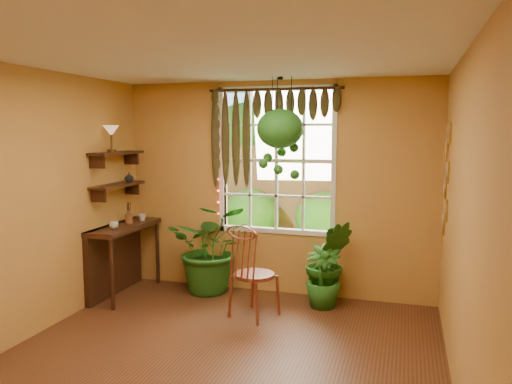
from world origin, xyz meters
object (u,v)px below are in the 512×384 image
counter_ledge (118,251)px  hanging_basket (280,136)px  potted_plant_left (212,247)px  potted_plant_mid (329,262)px  windsor_chair (252,286)px

counter_ledge → hanging_basket: size_ratio=0.99×
potted_plant_left → potted_plant_mid: 1.52m
windsor_chair → potted_plant_mid: size_ratio=1.20×
counter_ledge → windsor_chair: windsor_chair is taller
potted_plant_left → hanging_basket: bearing=-8.0°
hanging_basket → potted_plant_mid: bearing=14.4°
potted_plant_left → hanging_basket: size_ratio=0.96×
counter_ledge → potted_plant_left: potted_plant_left is taller
windsor_chair → potted_plant_left: bearing=160.6°
windsor_chair → potted_plant_left: (-0.77, 0.71, 0.23)m
counter_ledge → potted_plant_mid: size_ratio=1.19×
counter_ledge → hanging_basket: bearing=8.0°
windsor_chair → potted_plant_mid: (0.74, 0.73, 0.15)m
potted_plant_left → potted_plant_mid: (1.51, 0.02, -0.08)m
counter_ledge → windsor_chair: size_ratio=0.99×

